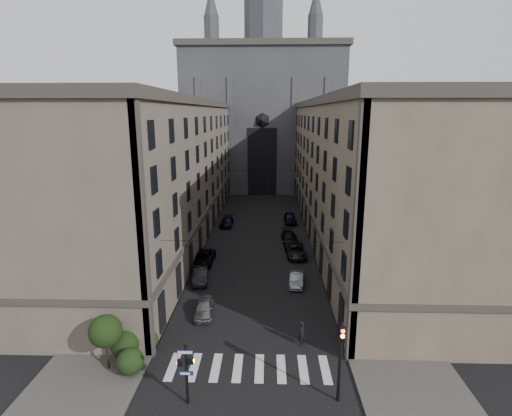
# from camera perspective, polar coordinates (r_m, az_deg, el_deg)

# --- Properties ---
(sidewalk_left) EXTENTS (7.00, 80.00, 0.15)m
(sidewalk_left) POSITION_cam_1_polar(r_m,az_deg,el_deg) (58.81, -9.87, -3.52)
(sidewalk_left) COLOR #383533
(sidewalk_left) RESTS_ON ground
(sidewalk_right) EXTENTS (7.00, 80.00, 0.15)m
(sidewalk_right) POSITION_cam_1_polar(r_m,az_deg,el_deg) (58.36, 10.81, -3.70)
(sidewalk_right) COLOR #383533
(sidewalk_right) RESTS_ON ground
(zebra_crossing) EXTENTS (11.00, 3.20, 0.01)m
(zebra_crossing) POSITION_cam_1_polar(r_m,az_deg,el_deg) (29.54, -1.07, -21.87)
(zebra_crossing) COLOR beige
(zebra_crossing) RESTS_ON ground
(building_left) EXTENTS (13.60, 60.60, 18.85)m
(building_left) POSITION_cam_1_polar(r_m,az_deg,el_deg) (57.50, -13.13, 5.41)
(building_left) COLOR #534A3F
(building_left) RESTS_ON ground
(building_right) EXTENTS (13.60, 60.60, 18.85)m
(building_right) POSITION_cam_1_polar(r_m,az_deg,el_deg) (56.91, 14.16, 5.27)
(building_right) COLOR brown
(building_right) RESTS_ON ground
(gothic_tower) EXTENTS (35.00, 23.00, 58.00)m
(gothic_tower) POSITION_cam_1_polar(r_m,az_deg,el_deg) (94.02, 1.02, 13.94)
(gothic_tower) COLOR #2D2D33
(gothic_tower) RESTS_ON ground
(pedestrian_signal_left) EXTENTS (1.02, 0.38, 4.00)m
(pedestrian_signal_left) POSITION_cam_1_polar(r_m,az_deg,el_deg) (25.76, -9.95, -21.75)
(pedestrian_signal_left) COLOR black
(pedestrian_signal_left) RESTS_ON ground
(traffic_light_right) EXTENTS (0.34, 0.50, 5.20)m
(traffic_light_right) POSITION_cam_1_polar(r_m,az_deg,el_deg) (25.49, 12.00, -19.65)
(traffic_light_right) COLOR black
(traffic_light_right) RESTS_ON ground
(shrub_cluster) EXTENTS (3.90, 4.40, 3.90)m
(shrub_cluster) POSITION_cam_1_polar(r_m,az_deg,el_deg) (30.21, -18.71, -17.72)
(shrub_cluster) COLOR black
(shrub_cluster) RESTS_ON sidewalk_left
(tram_wires) EXTENTS (14.00, 60.00, 0.43)m
(tram_wires) POSITION_cam_1_polar(r_m,az_deg,el_deg) (55.58, 0.44, 3.30)
(tram_wires) COLOR black
(tram_wires) RESTS_ON ground
(car_left_near) EXTENTS (1.77, 3.93, 1.31)m
(car_left_near) POSITION_cam_1_polar(r_m,az_deg,el_deg) (35.78, -7.43, -13.99)
(car_left_near) COLOR slate
(car_left_near) RESTS_ON ground
(car_left_midnear) EXTENTS (2.02, 4.42, 1.41)m
(car_left_midnear) POSITION_cam_1_polar(r_m,az_deg,el_deg) (42.21, -7.96, -9.50)
(car_left_midnear) COLOR black
(car_left_midnear) RESTS_ON ground
(car_left_midfar) EXTENTS (2.47, 5.11, 1.40)m
(car_left_midfar) POSITION_cam_1_polar(r_m,az_deg,el_deg) (46.98, -7.54, -7.05)
(car_left_midfar) COLOR black
(car_left_midfar) RESTS_ON ground
(car_left_far) EXTENTS (2.01, 4.56, 1.30)m
(car_left_far) POSITION_cam_1_polar(r_m,az_deg,el_deg) (61.67, -4.19, -2.00)
(car_left_far) COLOR black
(car_left_far) RESTS_ON ground
(car_right_near) EXTENTS (1.70, 3.96, 1.27)m
(car_right_near) POSITION_cam_1_polar(r_m,az_deg,el_deg) (41.31, 5.79, -10.06)
(car_right_near) COLOR gray
(car_right_near) RESTS_ON ground
(car_right_midnear) EXTENTS (2.63, 5.20, 1.41)m
(car_right_midnear) POSITION_cam_1_polar(r_m,az_deg,el_deg) (48.98, 5.71, -6.12)
(car_right_midnear) COLOR black
(car_right_midnear) RESTS_ON ground
(car_right_midfar) EXTENTS (2.33, 5.04, 1.43)m
(car_right_midfar) POSITION_cam_1_polar(r_m,az_deg,el_deg) (53.89, 4.82, -4.24)
(car_right_midfar) COLOR black
(car_right_midfar) RESTS_ON ground
(car_right_far) EXTENTS (1.90, 4.64, 1.57)m
(car_right_far) POSITION_cam_1_polar(r_m,az_deg,el_deg) (63.38, 4.90, -1.45)
(car_right_far) COLOR black
(car_right_far) RESTS_ON ground
(pedestrian) EXTENTS (0.70, 0.82, 1.91)m
(pedestrian) POSITION_cam_1_polar(r_m,az_deg,el_deg) (31.62, 6.59, -17.32)
(pedestrian) COLOR black
(pedestrian) RESTS_ON ground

